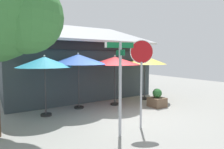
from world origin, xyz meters
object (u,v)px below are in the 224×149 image
object	(u,v)px
patio_umbrella_teal_left	(44,62)
patio_umbrella_crimson_right	(115,61)
street_sign_post	(120,79)
stop_sign	(141,67)
patio_umbrella_royal_blue_center	(78,60)
patio_umbrella_mustard_far_right	(145,60)
sidewalk_planter	(157,100)

from	to	relation	value
patio_umbrella_teal_left	patio_umbrella_crimson_right	size ratio (longest dim) A/B	0.99
street_sign_post	stop_sign	world-z (taller)	stop_sign
patio_umbrella_royal_blue_center	patio_umbrella_mustard_far_right	xyz separation A→B (m)	(3.92, -0.20, -0.07)
stop_sign	street_sign_post	bearing A→B (deg)	-169.34
patio_umbrella_teal_left	patio_umbrella_mustard_far_right	distance (m)	5.51
patio_umbrella_royal_blue_center	stop_sign	bearing A→B (deg)	-77.11
sidewalk_planter	street_sign_post	bearing A→B (deg)	-151.84
patio_umbrella_teal_left	patio_umbrella_royal_blue_center	xyz separation A→B (m)	(1.59, 0.35, 0.10)
patio_umbrella_mustard_far_right	stop_sign	bearing A→B (deg)	-133.79
stop_sign	patio_umbrella_royal_blue_center	distance (m)	3.56
patio_umbrella_teal_left	sidewalk_planter	world-z (taller)	patio_umbrella_teal_left
patio_umbrella_teal_left	stop_sign	bearing A→B (deg)	-52.65
street_sign_post	patio_umbrella_crimson_right	xyz separation A→B (m)	(1.98, 3.28, 0.47)
patio_umbrella_crimson_right	sidewalk_planter	xyz separation A→B (m)	(1.53, -1.40, -1.86)
street_sign_post	patio_umbrella_teal_left	xyz separation A→B (m)	(-1.38, 3.31, 0.45)
stop_sign	patio_umbrella_crimson_right	distance (m)	3.25
patio_umbrella_mustard_far_right	sidewalk_planter	bearing A→B (deg)	-111.36
patio_umbrella_teal_left	patio_umbrella_crimson_right	distance (m)	3.37
patio_umbrella_teal_left	patio_umbrella_mustard_far_right	size ratio (longest dim) A/B	0.98
patio_umbrella_crimson_right	patio_umbrella_mustard_far_right	bearing A→B (deg)	4.50
stop_sign	patio_umbrella_teal_left	xyz separation A→B (m)	(-2.38, 3.12, 0.12)
street_sign_post	patio_umbrella_crimson_right	distance (m)	3.86
stop_sign	patio_umbrella_royal_blue_center	xyz separation A→B (m)	(-0.79, 3.47, 0.22)
street_sign_post	patio_umbrella_crimson_right	bearing A→B (deg)	58.85
stop_sign	sidewalk_planter	bearing A→B (deg)	33.95
patio_umbrella_teal_left	sidewalk_planter	distance (m)	5.42
street_sign_post	patio_umbrella_mustard_far_right	world-z (taller)	street_sign_post
patio_umbrella_teal_left	sidewalk_planter	size ratio (longest dim) A/B	2.80
patio_umbrella_royal_blue_center	patio_umbrella_teal_left	bearing A→B (deg)	-167.64
stop_sign	patio_umbrella_royal_blue_center	size ratio (longest dim) A/B	1.10
street_sign_post	sidewalk_planter	distance (m)	4.22
street_sign_post	stop_sign	size ratio (longest dim) A/B	0.96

